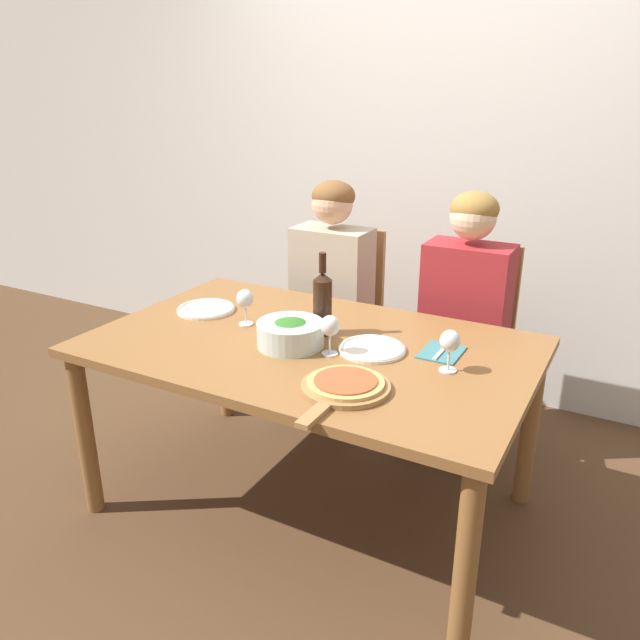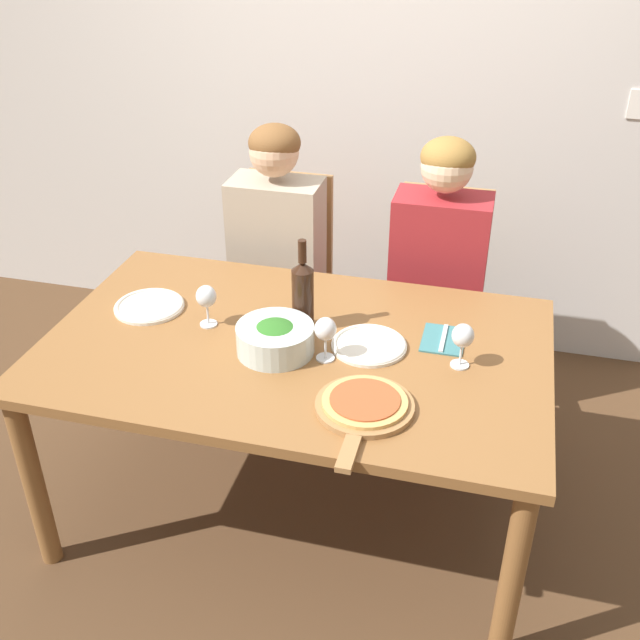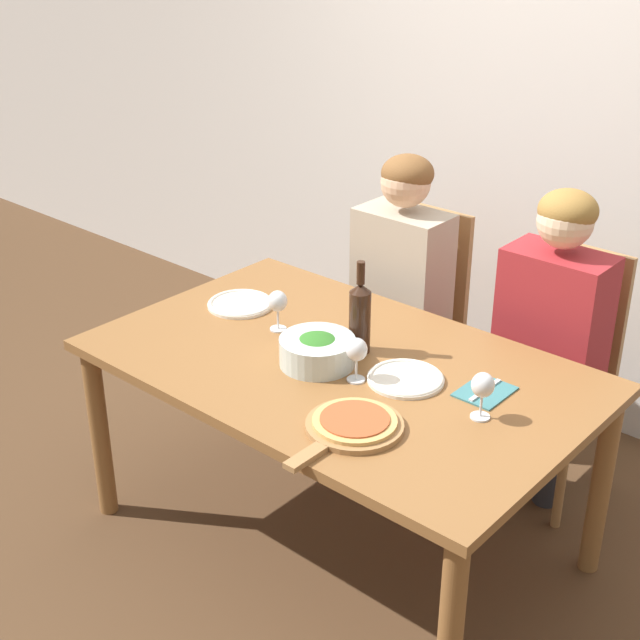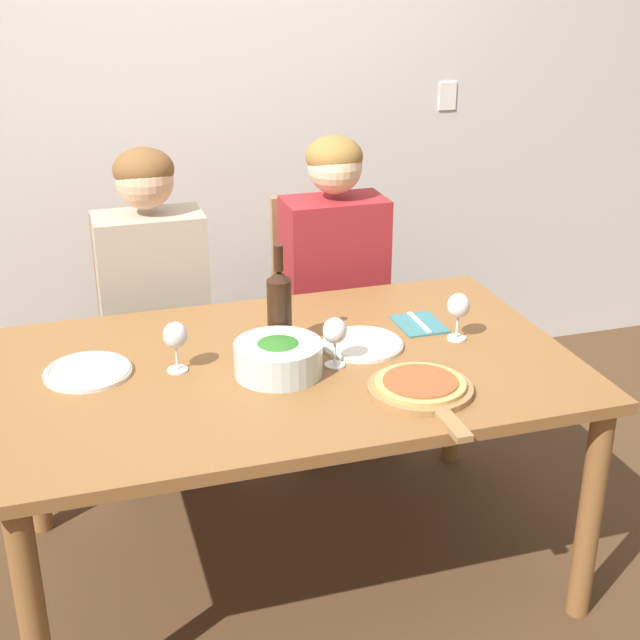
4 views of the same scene
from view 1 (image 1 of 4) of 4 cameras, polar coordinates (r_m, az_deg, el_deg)
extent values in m
plane|color=#4C331E|center=(2.75, -0.86, -16.41)|extent=(40.00, 40.00, 0.00)
cube|color=silver|center=(3.48, 10.75, 15.31)|extent=(10.00, 0.05, 2.70)
cube|color=brown|center=(2.38, -0.96, -2.47)|extent=(1.66, 1.03, 0.04)
cylinder|color=brown|center=(2.69, -20.66, -9.82)|extent=(0.07, 0.07, 0.70)
cylinder|color=brown|center=(1.97, 13.15, -21.40)|extent=(0.07, 0.07, 0.70)
cylinder|color=brown|center=(3.27, -8.75, -3.07)|extent=(0.07, 0.07, 0.70)
cylinder|color=brown|center=(2.71, 18.62, -9.25)|extent=(0.07, 0.07, 0.70)
cube|color=#9E7042|center=(3.25, 1.23, -1.20)|extent=(0.42, 0.42, 0.04)
cube|color=#9E7042|center=(3.33, 2.82, 4.21)|extent=(0.38, 0.03, 0.50)
cylinder|color=#9E7042|center=(3.28, -3.30, -5.43)|extent=(0.04, 0.04, 0.43)
cylinder|color=#9E7042|center=(3.12, 2.69, -6.91)|extent=(0.04, 0.04, 0.43)
cylinder|color=#9E7042|center=(3.58, -0.10, -3.09)|extent=(0.04, 0.04, 0.43)
cylinder|color=#9E7042|center=(3.43, 5.50, -4.30)|extent=(0.04, 0.04, 0.43)
cube|color=#9E7042|center=(3.02, 12.85, -3.49)|extent=(0.42, 0.42, 0.04)
cube|color=#9E7042|center=(3.11, 14.27, 2.36)|extent=(0.38, 0.03, 0.50)
cylinder|color=#9E7042|center=(3.01, 7.97, -8.14)|extent=(0.04, 0.04, 0.43)
cylinder|color=#9E7042|center=(2.92, 15.03, -9.67)|extent=(0.04, 0.04, 0.43)
cylinder|color=#9E7042|center=(3.33, 10.34, -5.31)|extent=(0.04, 0.04, 0.43)
cylinder|color=#9E7042|center=(3.25, 16.71, -6.59)|extent=(0.04, 0.04, 0.43)
cylinder|color=#28282D|center=(3.31, -0.83, -4.79)|extent=(0.10, 0.10, 0.46)
cylinder|color=#28282D|center=(3.24, 1.96, -5.44)|extent=(0.10, 0.10, 0.46)
cube|color=tan|center=(3.14, 1.10, 3.57)|extent=(0.38, 0.22, 0.54)
cylinder|color=tan|center=(3.08, -4.33, 0.27)|extent=(0.07, 0.31, 0.14)
cylinder|color=tan|center=(2.90, 2.34, -1.06)|extent=(0.07, 0.31, 0.14)
sphere|color=#DBAD89|center=(3.05, 1.15, 10.59)|extent=(0.20, 0.20, 0.20)
ellipsoid|color=brown|center=(3.05, 1.24, 11.27)|extent=(0.21, 0.21, 0.15)
cylinder|color=#28282D|center=(3.07, 10.49, -7.35)|extent=(0.10, 0.10, 0.46)
cylinder|color=#28282D|center=(3.03, 13.74, -8.04)|extent=(0.10, 0.10, 0.46)
cube|color=maroon|center=(2.90, 13.19, 1.56)|extent=(0.38, 0.22, 0.54)
cylinder|color=maroon|center=(2.79, 7.60, -2.09)|extent=(0.07, 0.31, 0.14)
cylinder|color=maroon|center=(2.69, 15.56, -3.62)|extent=(0.07, 0.31, 0.14)
sphere|color=beige|center=(2.80, 13.84, 9.11)|extent=(0.20, 0.20, 0.20)
ellipsoid|color=olive|center=(2.81, 13.96, 9.85)|extent=(0.21, 0.21, 0.15)
cylinder|color=black|center=(2.42, 0.32, 1.15)|extent=(0.07, 0.07, 0.22)
cone|color=black|center=(2.38, 0.32, 3.99)|extent=(0.07, 0.07, 0.03)
cylinder|color=black|center=(2.36, 0.32, 5.25)|extent=(0.03, 0.03, 0.08)
cylinder|color=silver|center=(2.33, -2.71, -1.29)|extent=(0.25, 0.25, 0.09)
ellipsoid|color=#2D6B23|center=(2.33, -2.71, -1.18)|extent=(0.21, 0.21, 0.10)
cylinder|color=silver|center=(2.75, -10.37, 0.94)|extent=(0.25, 0.25, 0.01)
torus|color=silver|center=(2.74, -10.38, 1.06)|extent=(0.24, 0.24, 0.01)
cylinder|color=silver|center=(2.31, 4.78, -2.71)|extent=(0.25, 0.25, 0.01)
torus|color=silver|center=(2.30, 4.78, -2.57)|extent=(0.24, 0.24, 0.01)
cylinder|color=#9E7042|center=(2.02, 2.35, -6.13)|extent=(0.29, 0.29, 0.02)
cube|color=#9E7042|center=(1.85, -0.65, -8.78)|extent=(0.04, 0.14, 0.02)
cylinder|color=tan|center=(2.01, 2.36, -5.75)|extent=(0.25, 0.25, 0.01)
cylinder|color=#AD4C28|center=(2.01, 2.36, -5.55)|extent=(0.21, 0.21, 0.01)
cylinder|color=silver|center=(2.57, -6.77, -0.36)|extent=(0.06, 0.06, 0.01)
cylinder|color=silver|center=(2.55, -6.81, 0.49)|extent=(0.01, 0.01, 0.07)
ellipsoid|color=silver|center=(2.53, -6.87, 1.96)|extent=(0.07, 0.07, 0.08)
ellipsoid|color=maroon|center=(2.53, -6.86, 1.69)|extent=(0.06, 0.06, 0.03)
cylinder|color=silver|center=(2.19, 11.60, -4.52)|extent=(0.06, 0.06, 0.01)
cylinder|color=silver|center=(2.17, 11.67, -3.56)|extent=(0.01, 0.01, 0.07)
ellipsoid|color=silver|center=(2.14, 11.81, -1.87)|extent=(0.07, 0.07, 0.08)
ellipsoid|color=maroon|center=(2.15, 11.78, -2.17)|extent=(0.06, 0.06, 0.03)
cylinder|color=silver|center=(2.27, 0.90, -3.10)|extent=(0.06, 0.06, 0.01)
cylinder|color=silver|center=(2.25, 0.91, -2.16)|extent=(0.01, 0.01, 0.07)
ellipsoid|color=silver|center=(2.23, 0.92, -0.52)|extent=(0.07, 0.07, 0.08)
ellipsoid|color=maroon|center=(2.23, 0.92, -0.82)|extent=(0.06, 0.06, 0.03)
cube|color=#387075|center=(2.32, 11.06, -2.92)|extent=(0.14, 0.18, 0.01)
cube|color=silver|center=(2.32, 11.07, -2.79)|extent=(0.01, 0.17, 0.01)
camera|label=2|loc=(0.64, -91.30, 43.82)|focal=42.00mm
camera|label=3|loc=(0.78, 139.37, 25.38)|focal=50.00mm
camera|label=4|loc=(1.74, -77.33, 12.36)|focal=50.00mm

